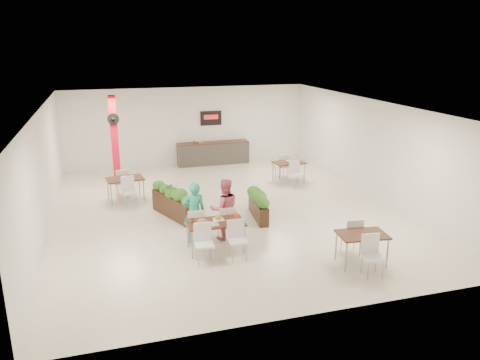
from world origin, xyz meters
name	(u,v)px	position (x,y,z in m)	size (l,w,h in m)	color
ground	(224,210)	(0.00, 0.00, 0.00)	(12.00, 12.00, 0.00)	beige
room_shell	(223,146)	(0.00, 0.00, 2.01)	(10.10, 12.10, 3.22)	white
red_column	(115,140)	(-3.00, 3.79, 1.64)	(0.40, 0.41, 3.20)	red
service_counter	(213,153)	(1.00, 5.65, 0.49)	(3.00, 0.64, 2.20)	#302D2A
main_table	(215,226)	(-0.92, -2.70, 0.64)	(1.42, 1.65, 0.92)	black
diner_man	(194,212)	(-1.31, -2.05, 0.80)	(0.59, 0.38, 1.61)	#229675
diner_woman	(225,209)	(-0.51, -2.05, 0.81)	(0.79, 0.61, 1.62)	#D15D72
planter_left	(173,200)	(-1.57, -0.11, 0.52)	(1.02, 1.94, 1.07)	black
planter_right	(258,202)	(0.81, -0.87, 0.48)	(0.54, 1.70, 0.89)	black
side_table_a	(125,182)	(-2.81, 1.84, 0.63)	(1.24, 1.66, 0.92)	black
side_table_b	(289,165)	(3.06, 2.31, 0.62)	(1.16, 1.65, 0.92)	black
side_table_c	(362,239)	(2.14, -4.37, 0.62)	(1.18, 1.66, 0.92)	black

